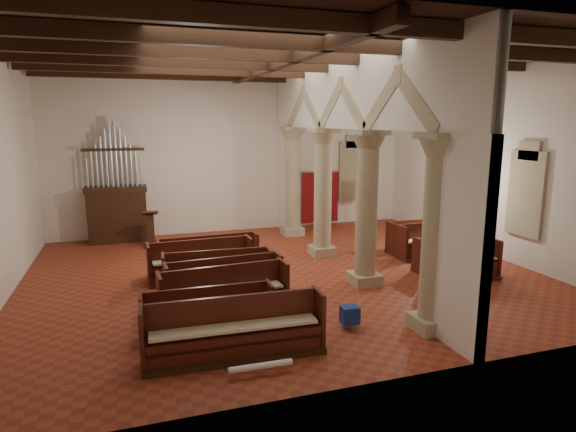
# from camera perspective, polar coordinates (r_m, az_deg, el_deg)

# --- Properties ---
(floor) EXTENTS (14.00, 14.00, 0.00)m
(floor) POSITION_cam_1_polar(r_m,az_deg,el_deg) (13.79, -0.57, -6.88)
(floor) COLOR maroon
(floor) RESTS_ON ground
(ceiling) EXTENTS (14.00, 14.00, 0.00)m
(ceiling) POSITION_cam_1_polar(r_m,az_deg,el_deg) (13.23, -0.62, 18.67)
(ceiling) COLOR black
(ceiling) RESTS_ON wall_back
(wall_back) EXTENTS (14.00, 0.02, 6.00)m
(wall_back) POSITION_cam_1_polar(r_m,az_deg,el_deg) (18.96, -6.12, 7.26)
(wall_back) COLOR white
(wall_back) RESTS_ON floor
(wall_front) EXTENTS (14.00, 0.02, 6.00)m
(wall_front) POSITION_cam_1_polar(r_m,az_deg,el_deg) (7.72, 12.99, 1.37)
(wall_front) COLOR white
(wall_front) RESTS_ON floor
(wall_right) EXTENTS (0.02, 12.00, 6.00)m
(wall_right) POSITION_cam_1_polar(r_m,az_deg,el_deg) (16.67, 23.13, 5.90)
(wall_right) COLOR white
(wall_right) RESTS_ON floor
(ceiling_beams) EXTENTS (13.80, 11.80, 0.30)m
(ceiling_beams) POSITION_cam_1_polar(r_m,az_deg,el_deg) (13.20, -0.62, 17.89)
(ceiling_beams) COLOR #361C11
(ceiling_beams) RESTS_ON wall_back
(arcade) EXTENTS (0.90, 11.90, 6.00)m
(arcade) POSITION_cam_1_polar(r_m,az_deg,el_deg) (13.78, 6.62, 8.14)
(arcade) COLOR tan
(arcade) RESTS_ON floor
(window_right_a) EXTENTS (0.03, 1.00, 2.20)m
(window_right_a) POSITION_cam_1_polar(r_m,az_deg,el_deg) (15.65, 26.44, 2.38)
(window_right_a) COLOR #35785C
(window_right_a) RESTS_ON wall_right
(window_right_b) EXTENTS (0.03, 1.00, 2.20)m
(window_right_b) POSITION_cam_1_polar(r_m,az_deg,el_deg) (18.68, 17.87, 4.26)
(window_right_b) COLOR #35785C
(window_right_b) RESTS_ON wall_right
(window_back) EXTENTS (1.00, 0.03, 2.20)m
(window_back) POSITION_cam_1_polar(r_m,az_deg,el_deg) (20.64, 7.69, 5.31)
(window_back) COLOR #35785C
(window_back) RESTS_ON wall_back
(pipe_organ) EXTENTS (2.10, 0.85, 4.40)m
(pipe_organ) POSITION_cam_1_polar(r_m,az_deg,el_deg) (18.24, -19.63, 1.36)
(pipe_organ) COLOR #361C11
(pipe_organ) RESTS_ON floor
(lectern) EXTENTS (0.53, 0.54, 1.32)m
(lectern) POSITION_cam_1_polar(r_m,az_deg,el_deg) (17.18, -15.94, -1.80)
(lectern) COLOR #382212
(lectern) RESTS_ON floor
(dossal_curtain) EXTENTS (1.80, 0.07, 2.17)m
(dossal_curtain) POSITION_cam_1_polar(r_m,az_deg,el_deg) (20.12, 3.83, 2.26)
(dossal_curtain) COLOR maroon
(dossal_curtain) RESTS_ON floor
(processional_banner) EXTENTS (0.48, 0.61, 2.12)m
(processional_banner) POSITION_cam_1_polar(r_m,az_deg,el_deg) (19.55, 9.21, 0.68)
(processional_banner) COLOR #361C11
(processional_banner) RESTS_ON floor
(hymnal_box_a) EXTENTS (0.38, 0.32, 0.37)m
(hymnal_box_a) POSITION_cam_1_polar(r_m,az_deg,el_deg) (10.39, 7.33, -11.52)
(hymnal_box_a) COLOR navy
(hymnal_box_a) RESTS_ON floor
(hymnal_box_b) EXTENTS (0.35, 0.32, 0.28)m
(hymnal_box_b) POSITION_cam_1_polar(r_m,az_deg,el_deg) (11.78, -1.46, -8.86)
(hymnal_box_b) COLOR navy
(hymnal_box_b) RESTS_ON floor
(hymnal_box_c) EXTENTS (0.43, 0.38, 0.36)m
(hymnal_box_c) POSITION_cam_1_polar(r_m,az_deg,el_deg) (13.28, -3.88, -6.35)
(hymnal_box_c) COLOR navy
(hymnal_box_c) RESTS_ON floor
(tube_heater_a) EXTENTS (1.12, 0.14, 0.11)m
(tube_heater_a) POSITION_cam_1_polar(r_m,az_deg,el_deg) (8.63, -3.26, -17.32)
(tube_heater_a) COLOR white
(tube_heater_a) RESTS_ON floor
(tube_heater_b) EXTENTS (1.12, 0.31, 0.11)m
(tube_heater_b) POSITION_cam_1_polar(r_m,az_deg,el_deg) (9.77, -8.03, -13.87)
(tube_heater_b) COLOR white
(tube_heater_b) RESTS_ON floor
(nave_pew_0) EXTENTS (3.35, 0.88, 1.12)m
(nave_pew_0) POSITION_cam_1_polar(r_m,az_deg,el_deg) (9.14, -6.30, -14.19)
(nave_pew_0) COLOR #361C11
(nave_pew_0) RESTS_ON floor
(nave_pew_1) EXTENTS (2.68, 0.72, 0.97)m
(nave_pew_1) POSITION_cam_1_polar(r_m,az_deg,el_deg) (10.12, -9.43, -12.00)
(nave_pew_1) COLOR #361C11
(nave_pew_1) RESTS_ON floor
(nave_pew_2) EXTENTS (2.89, 0.93, 1.13)m
(nave_pew_2) POSITION_cam_1_polar(r_m,az_deg,el_deg) (10.89, -7.49, -9.91)
(nave_pew_2) COLOR #361C11
(nave_pew_2) RESTS_ON floor
(nave_pew_3) EXTENTS (2.83, 0.89, 1.08)m
(nave_pew_3) POSITION_cam_1_polar(r_m,az_deg,el_deg) (11.72, -7.49, -8.46)
(nave_pew_3) COLOR #361C11
(nave_pew_3) RESTS_ON floor
(nave_pew_4) EXTENTS (2.74, 0.89, 1.08)m
(nave_pew_4) POSITION_cam_1_polar(r_m,az_deg,el_deg) (12.37, -8.31, -7.42)
(nave_pew_4) COLOR #361C11
(nave_pew_4) RESTS_ON floor
(nave_pew_5) EXTENTS (2.83, 0.82, 1.09)m
(nave_pew_5) POSITION_cam_1_polar(r_m,az_deg,el_deg) (13.47, -10.29, -5.91)
(nave_pew_5) COLOR #361C11
(nave_pew_5) RESTS_ON floor
(nave_pew_6) EXTENTS (2.90, 0.81, 1.04)m
(nave_pew_6) POSITION_cam_1_polar(r_m,az_deg,el_deg) (14.12, -9.35, -5.16)
(nave_pew_6) COLOR #361C11
(nave_pew_6) RESTS_ON floor
(aisle_pew_0) EXTENTS (1.99, 0.81, 1.09)m
(aisle_pew_0) POSITION_cam_1_polar(r_m,az_deg,el_deg) (14.05, 20.09, -5.66)
(aisle_pew_0) COLOR #361C11
(aisle_pew_0) RESTS_ON floor
(aisle_pew_1) EXTENTS (2.09, 0.75, 1.01)m
(aisle_pew_1) POSITION_cam_1_polar(r_m,az_deg,el_deg) (14.80, 18.37, -4.83)
(aisle_pew_1) COLOR #361C11
(aisle_pew_1) RESTS_ON floor
(aisle_pew_2) EXTENTS (1.91, 0.81, 1.10)m
(aisle_pew_2) POSITION_cam_1_polar(r_m,az_deg,el_deg) (15.94, 16.03, -3.44)
(aisle_pew_2) COLOR #361C11
(aisle_pew_2) RESTS_ON floor
(aisle_pew_3) EXTENTS (1.85, 0.73, 1.06)m
(aisle_pew_3) POSITION_cam_1_polar(r_m,az_deg,el_deg) (16.47, 14.78, -2.96)
(aisle_pew_3) COLOR #361C11
(aisle_pew_3) RESTS_ON floor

